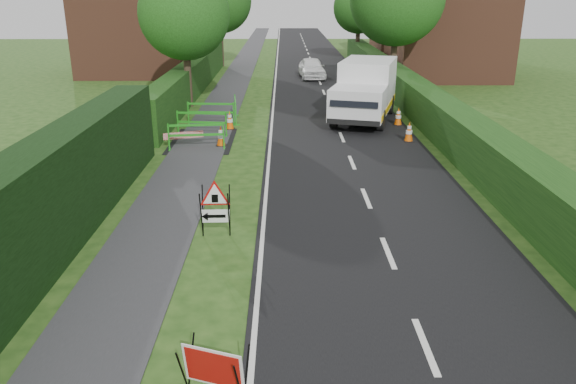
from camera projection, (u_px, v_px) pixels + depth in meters
name	position (u px, v px, depth m)	size (l,w,h in m)	color
ground	(276.00, 275.00, 11.61)	(120.00, 120.00, 0.00)	#1E4112
road_surface	(313.00, 64.00, 44.55)	(6.00, 90.00, 0.02)	black
footpath	(243.00, 64.00, 44.51)	(2.00, 90.00, 0.02)	#2D2D30
hedge_west_near	(34.00, 276.00, 11.57)	(1.10, 18.00, 2.50)	black
hedge_west_far	(194.00, 93.00, 32.27)	(1.00, 24.00, 1.80)	#14380F
hedge_east	(416.00, 114.00, 26.71)	(1.20, 50.00, 1.50)	#14380F
house_west	(136.00, 31.00, 38.77)	(7.50, 7.40, 7.88)	brown
house_east_a	(447.00, 33.00, 37.06)	(7.50, 7.40, 7.88)	brown
house_east_b	(415.00, 22.00, 50.24)	(7.50, 7.40, 7.88)	brown
tree_nw	(184.00, 14.00, 26.99)	(4.40, 4.40, 6.70)	#2D2116
tree_fw	(219.00, 1.00, 41.92)	(4.80, 4.80, 7.24)	#2D2116
tree_fe	(359.00, 7.00, 45.98)	(4.20, 4.20, 6.33)	#2D2116
red_rect_sign	(213.00, 369.00, 8.03)	(1.05, 0.83, 0.79)	black
triangle_sign	(214.00, 204.00, 13.15)	(0.84, 0.84, 1.19)	black
works_van	(365.00, 89.00, 25.10)	(3.70, 6.07, 2.60)	silver
traffic_cone_0	(409.00, 132.00, 21.74)	(0.38, 0.38, 0.79)	black
traffic_cone_1	(398.00, 116.00, 24.38)	(0.38, 0.38, 0.79)	black
traffic_cone_2	(385.00, 104.00, 27.10)	(0.38, 0.38, 0.79)	black
traffic_cone_3	(221.00, 136.00, 21.11)	(0.38, 0.38, 0.79)	black
traffic_cone_4	(230.00, 120.00, 23.66)	(0.38, 0.38, 0.79)	black
ped_barrier_0	(196.00, 133.00, 20.57)	(2.09, 0.57, 1.00)	#1E8C19
ped_barrier_1	(202.00, 120.00, 22.55)	(2.09, 0.63, 1.00)	#1E8C19
ped_barrier_2	(211.00, 110.00, 24.40)	(2.08, 0.48, 1.00)	#1E8C19
ped_barrier_3	(235.00, 107.00, 25.22)	(0.55, 2.08, 1.00)	#1E8C19
redwhite_plank	(184.00, 147.00, 21.13)	(1.50, 0.04, 0.25)	red
hatchback_car	(312.00, 68.00, 37.43)	(1.58, 3.93, 1.34)	white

